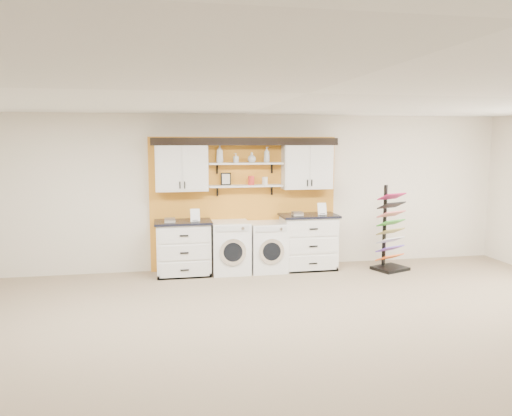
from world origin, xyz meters
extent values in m
plane|color=#998667|center=(0.00, 0.00, 0.00)|extent=(10.00, 10.00, 0.00)
plane|color=white|center=(0.00, 0.00, 2.80)|extent=(10.00, 10.00, 0.00)
plane|color=silver|center=(0.00, 4.00, 1.40)|extent=(10.00, 0.00, 10.00)
cube|color=orange|center=(0.00, 3.96, 1.20)|extent=(3.40, 0.07, 2.40)
cube|color=white|center=(-1.13, 3.80, 1.88)|extent=(0.90, 0.34, 0.84)
cube|color=white|center=(-1.35, 3.62, 1.88)|extent=(0.42, 0.01, 0.78)
cube|color=white|center=(-0.91, 3.62, 1.88)|extent=(0.42, 0.01, 0.78)
cube|color=white|center=(1.13, 3.80, 1.88)|extent=(0.90, 0.34, 0.84)
cube|color=white|center=(0.91, 3.62, 1.88)|extent=(0.42, 0.01, 0.78)
cube|color=white|center=(1.35, 3.62, 1.88)|extent=(0.42, 0.01, 0.78)
cube|color=white|center=(0.00, 3.80, 1.53)|extent=(1.32, 0.28, 0.03)
cube|color=white|center=(0.00, 3.80, 1.93)|extent=(1.32, 0.28, 0.03)
cube|color=black|center=(0.00, 3.82, 2.33)|extent=(3.30, 0.40, 0.10)
cube|color=black|center=(0.00, 3.63, 2.27)|extent=(3.30, 0.04, 0.04)
cube|color=black|center=(-0.35, 3.85, 1.66)|extent=(0.18, 0.02, 0.22)
cube|color=beige|center=(-0.35, 3.84, 1.66)|extent=(0.14, 0.01, 0.18)
cylinder|color=red|center=(0.10, 3.80, 1.62)|extent=(0.11, 0.11, 0.16)
cylinder|color=silver|center=(0.35, 3.80, 1.61)|extent=(0.10, 0.10, 0.14)
cube|color=white|center=(-1.13, 3.65, 0.46)|extent=(0.92, 0.60, 0.92)
cube|color=black|center=(-1.13, 3.38, 0.04)|extent=(0.92, 0.06, 0.07)
cube|color=black|center=(-1.13, 3.65, 0.94)|extent=(0.98, 0.66, 0.04)
cube|color=white|center=(-1.13, 3.34, 0.75)|extent=(0.83, 0.02, 0.25)
cube|color=white|center=(-1.13, 3.34, 0.46)|extent=(0.83, 0.02, 0.25)
cube|color=white|center=(-1.13, 3.34, 0.16)|extent=(0.83, 0.02, 0.25)
cube|color=white|center=(1.13, 3.65, 0.48)|extent=(0.96, 0.60, 0.96)
cube|color=black|center=(1.13, 3.38, 0.04)|extent=(0.96, 0.06, 0.07)
cube|color=black|center=(1.13, 3.65, 0.99)|extent=(1.03, 0.66, 0.04)
cube|color=white|center=(1.13, 3.34, 0.79)|extent=(0.88, 0.02, 0.27)
cube|color=white|center=(1.13, 3.34, 0.48)|extent=(0.88, 0.02, 0.27)
cube|color=white|center=(1.13, 3.34, 0.17)|extent=(0.88, 0.02, 0.27)
cube|color=white|center=(-0.31, 3.65, 0.46)|extent=(0.66, 0.66, 0.92)
cube|color=silver|center=(-0.31, 3.31, 0.85)|extent=(0.56, 0.02, 0.10)
cylinder|color=silver|center=(-0.31, 3.31, 0.44)|extent=(0.46, 0.05, 0.46)
cylinder|color=black|center=(-0.31, 3.29, 0.44)|extent=(0.33, 0.03, 0.33)
cube|color=white|center=(0.37, 3.65, 0.44)|extent=(0.63, 0.66, 0.88)
cube|color=silver|center=(0.37, 3.31, 0.82)|extent=(0.54, 0.02, 0.09)
cylinder|color=silver|center=(0.37, 3.31, 0.43)|extent=(0.45, 0.05, 0.45)
cylinder|color=black|center=(0.37, 3.29, 0.43)|extent=(0.32, 0.03, 0.32)
cube|color=black|center=(2.57, 3.27, 0.03)|extent=(0.69, 0.63, 0.06)
cube|color=black|center=(2.51, 3.43, 0.79)|extent=(0.06, 0.06, 1.49)
cube|color=#FF601A|center=(2.56, 3.29, 0.23)|extent=(0.53, 0.41, 0.14)
cube|color=#5B38C5|center=(2.56, 3.29, 0.39)|extent=(0.53, 0.41, 0.14)
cube|color=silver|center=(2.56, 3.29, 0.55)|extent=(0.53, 0.41, 0.14)
cube|color=olive|center=(2.56, 3.29, 0.71)|extent=(0.53, 0.41, 0.14)
cube|color=green|center=(2.56, 3.29, 0.87)|extent=(0.53, 0.41, 0.14)
cube|color=#F86E70|center=(2.56, 3.29, 1.03)|extent=(0.53, 0.41, 0.14)
cube|color=black|center=(2.56, 3.29, 1.18)|extent=(0.53, 0.41, 0.14)
cube|color=#B8154D|center=(2.56, 3.29, 1.34)|extent=(0.53, 0.41, 0.14)
imported|color=silver|center=(-0.46, 3.80, 2.10)|extent=(0.17, 0.17, 0.32)
imported|color=silver|center=(-0.17, 3.80, 2.03)|extent=(0.09, 0.09, 0.16)
imported|color=silver|center=(0.11, 3.80, 2.04)|extent=(0.17, 0.17, 0.18)
imported|color=silver|center=(0.38, 3.80, 2.08)|extent=(0.15, 0.15, 0.28)
camera|label=1|loc=(-1.48, -4.95, 2.32)|focal=35.00mm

